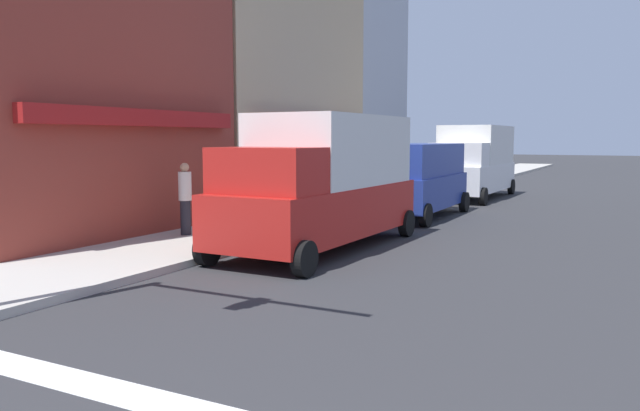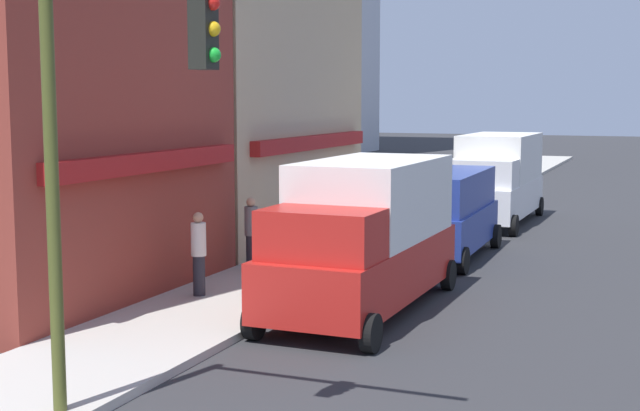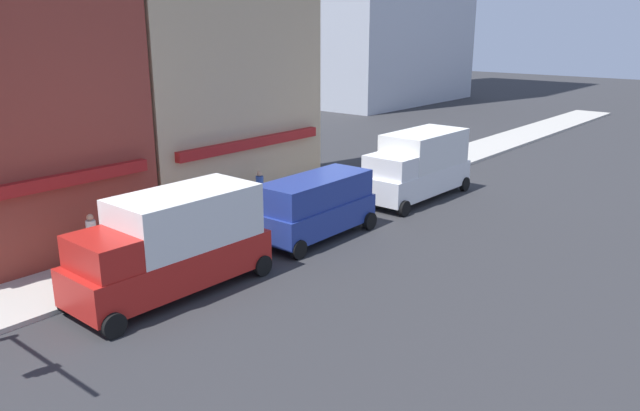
# 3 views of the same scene
# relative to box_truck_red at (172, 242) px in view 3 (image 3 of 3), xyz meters

# --- Properties ---
(storefront_row) EXTENTS (17.12, 5.30, 15.89)m
(storefront_row) POSITION_rel_box_truck_red_xyz_m (3.99, 6.80, 5.59)
(storefront_row) COLOR maroon
(storefront_row) RESTS_ON ground_plane
(box_truck_red) EXTENTS (6.23, 2.42, 3.04)m
(box_truck_red) POSITION_rel_box_truck_red_xyz_m (0.00, 0.00, 0.00)
(box_truck_red) COLOR #B21E19
(box_truck_red) RESTS_ON ground_plane
(van_blue) EXTENTS (5.03, 2.22, 2.34)m
(van_blue) POSITION_rel_box_truck_red_xyz_m (6.55, -0.00, -0.30)
(van_blue) COLOR navy
(van_blue) RESTS_ON ground_plane
(box_truck_white) EXTENTS (6.23, 2.42, 3.04)m
(box_truck_white) POSITION_rel_box_truck_red_xyz_m (13.76, 0.00, 0.00)
(box_truck_white) COLOR white
(box_truck_white) RESTS_ON ground_plane
(pedestrian_blue_shirt) EXTENTS (0.32, 0.32, 1.77)m
(pedestrian_blue_shirt) POSITION_rel_box_truck_red_xyz_m (7.17, 3.60, -0.51)
(pedestrian_blue_shirt) COLOR #23232D
(pedestrian_blue_shirt) RESTS_ON sidewalk_left
(pedestrian_white_shirt) EXTENTS (0.32, 0.32, 1.77)m
(pedestrian_white_shirt) POSITION_rel_box_truck_red_xyz_m (-0.60, 3.47, -0.51)
(pedestrian_white_shirt) COLOR #23232D
(pedestrian_white_shirt) RESTS_ON sidewalk_left
(pedestrian_grey_coat) EXTENTS (0.32, 0.32, 1.77)m
(pedestrian_grey_coat) POSITION_rel_box_truck_red_xyz_m (2.31, 3.69, -0.51)
(pedestrian_grey_coat) COLOR #23232D
(pedestrian_grey_coat) RESTS_ON sidewalk_left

